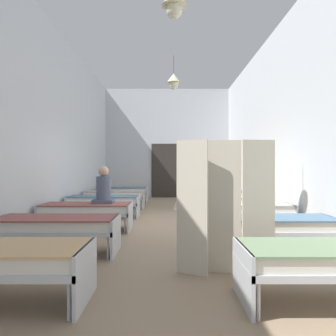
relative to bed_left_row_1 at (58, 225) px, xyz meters
name	(u,v)px	position (x,y,z in m)	size (l,w,h in m)	color
ground_plane	(168,225)	(1.71, 2.85, -0.49)	(6.12, 14.23, 0.10)	#8C755B
room_shell	(168,129)	(1.71, 4.11, 2.00)	(5.92, 13.83, 4.87)	silver
bed_left_row_1	(58,225)	(0.00, 0.00, 0.00)	(1.90, 0.84, 0.57)	#B7BCC1
bed_right_row_1	(276,226)	(3.42, 0.00, 0.00)	(1.90, 0.84, 0.57)	#B7BCC1
bed_left_row_2	(88,210)	(0.00, 1.90, 0.00)	(1.90, 0.84, 0.57)	#B7BCC1
bed_right_row_2	(247,210)	(3.42, 1.90, 0.00)	(1.90, 0.84, 0.57)	#B7BCC1
bed_left_row_3	(105,201)	(0.00, 3.80, 0.00)	(1.90, 0.84, 0.57)	#B7BCC1
bed_right_row_3	(231,201)	(3.42, 3.80, 0.00)	(1.90, 0.84, 0.57)	#B7BCC1
bed_left_row_4	(116,195)	(0.00, 5.70, 0.00)	(1.90, 0.84, 0.57)	#B7BCC1
bed_right_row_4	(220,195)	(3.42, 5.70, 0.00)	(1.90, 0.84, 0.57)	#B7BCC1
bed_left_row_5	(124,191)	(0.00, 7.60, 0.00)	(1.90, 0.84, 0.57)	#B7BCC1
bed_right_row_5	(213,191)	(3.42, 7.60, 0.00)	(1.90, 0.84, 0.57)	#B7BCC1
nurse_near_aisle	(183,193)	(2.18, 5.43, 0.09)	(0.52, 0.52, 1.49)	white
patient_seated_primary	(105,189)	(0.35, 1.99, 0.43)	(0.44, 0.44, 0.80)	#515B70
patient_seated_secondary	(210,182)	(3.07, 5.62, 0.43)	(0.44, 0.44, 0.80)	#515B70
privacy_screen	(226,207)	(2.47, -0.99, 0.41)	(1.24, 0.23, 1.70)	#BCB29E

